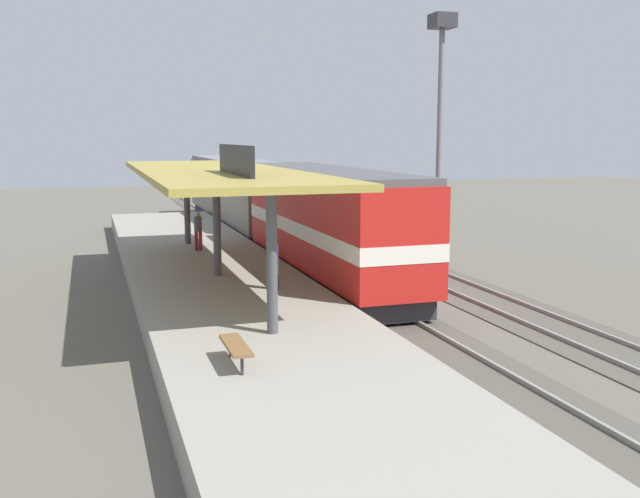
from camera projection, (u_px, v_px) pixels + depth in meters
ground_plane at (386, 288)px, 27.80m from camera, size 120.00×120.00×0.00m
track_near at (338, 290)px, 27.19m from camera, size 3.20×110.00×0.16m
track_far at (446, 283)px, 28.59m from camera, size 3.20×110.00×0.16m
platform at (218, 287)px, 25.72m from camera, size 6.00×44.00×0.90m
station_canopy at (216, 174)px, 24.99m from camera, size 5.20×18.00×4.70m
platform_bench at (236, 346)px, 15.50m from camera, size 0.44×1.70×0.50m
locomotive at (328, 225)px, 27.94m from camera, size 2.93×14.43×4.44m
passenger_carriage_single at (237, 193)px, 44.86m from camera, size 2.90×20.00×4.24m
light_mast at (441, 83)px, 34.88m from camera, size 1.10×1.10×11.70m
person_waiting at (273, 260)px, 23.19m from camera, size 0.34×0.34×1.71m
person_walking at (198, 229)px, 31.05m from camera, size 0.34×0.34×1.71m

